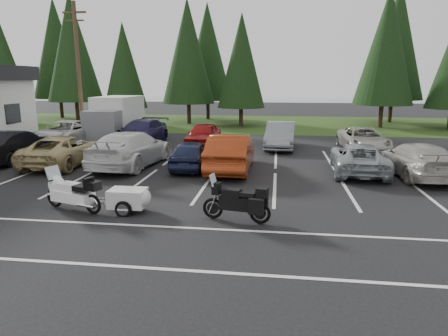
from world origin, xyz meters
TOP-DOWN VIEW (x-y plane):
  - ground at (0.00, 0.00)m, footprint 120.00×120.00m
  - grass_strip at (0.00, 24.00)m, footprint 80.00×16.00m
  - lake_water at (4.00, 55.00)m, footprint 70.00×50.00m
  - utility_pole at (-10.00, 12.00)m, footprint 1.60×0.26m
  - box_truck at (-8.00, 12.50)m, footprint 2.40×5.60m
  - stall_markings at (0.00, 2.00)m, footprint 32.00×16.00m
  - conifer_1 at (-22.00, 21.20)m, footprint 3.96×3.96m
  - conifer_2 at (-16.00, 22.80)m, footprint 5.10×5.10m
  - conifer_3 at (-10.50, 21.40)m, footprint 3.87×3.87m
  - conifer_4 at (-5.00, 22.90)m, footprint 4.80×4.80m
  - conifer_5 at (0.00, 21.60)m, footprint 4.14×4.14m
  - conifer_6 at (12.00, 22.10)m, footprint 4.93×4.93m
  - conifer_back_a at (-20.00, 27.00)m, footprint 5.28×5.28m
  - conifer_back_b at (-4.00, 27.50)m, footprint 4.97×4.97m
  - conifer_back_c at (14.00, 26.80)m, footprint 5.50×5.50m
  - car_near_1 at (-9.96, 4.53)m, footprint 1.78×4.82m
  - car_near_2 at (-6.96, 3.99)m, footprint 2.53×5.24m
  - car_near_3 at (-3.62, 4.15)m, footprint 2.91×5.98m
  - car_near_4 at (-0.69, 3.99)m, footprint 1.73×3.97m
  - car_near_5 at (1.20, 3.85)m, footprint 1.79×5.09m
  - car_near_6 at (6.83, 4.12)m, footprint 2.52×4.92m
  - car_near_7 at (9.15, 3.78)m, footprint 2.45×5.15m
  - car_far_0 at (-10.02, 9.72)m, footprint 2.70×5.55m
  - car_far_1 at (-5.34, 10.48)m, footprint 2.57×5.51m
  - car_far_2 at (-1.32, 10.43)m, footprint 1.95×4.27m
  - car_far_3 at (3.43, 10.27)m, footprint 1.91×4.83m
  - car_far_4 at (8.16, 9.79)m, footprint 2.54×5.05m
  - touring_motorcycle at (-3.09, -2.46)m, footprint 2.60×1.51m
  - cargo_trailer at (-1.31, -2.39)m, footprint 1.64×0.94m
  - adventure_motorcycle at (2.11, -2.75)m, footprint 2.39×1.20m

SIDE VIEW (x-z plane):
  - ground at x=0.00m, z-range 0.00..0.00m
  - lake_water at x=4.00m, z-range -0.01..0.01m
  - stall_markings at x=0.00m, z-range 0.00..0.01m
  - grass_strip at x=0.00m, z-range 0.00..0.01m
  - cargo_trailer at x=-1.31m, z-range 0.00..0.75m
  - car_near_6 at x=6.83m, z-range 0.00..1.33m
  - car_near_4 at x=-0.69m, z-range 0.00..1.33m
  - car_far_4 at x=8.16m, z-range 0.00..1.37m
  - touring_motorcycle at x=-3.09m, z-range 0.00..1.38m
  - adventure_motorcycle at x=2.11m, z-range 0.00..1.39m
  - car_far_2 at x=-1.32m, z-range 0.00..1.42m
  - car_near_2 at x=-6.96m, z-range 0.00..1.44m
  - car_near_7 at x=9.15m, z-range 0.00..1.45m
  - car_far_0 at x=-10.02m, z-range 0.00..1.52m
  - car_far_1 at x=-5.34m, z-range 0.00..1.56m
  - car_far_3 at x=3.43m, z-range 0.00..1.56m
  - car_near_1 at x=-9.96m, z-range 0.00..1.58m
  - car_near_5 at x=1.20m, z-range 0.00..1.67m
  - car_near_3 at x=-3.62m, z-range 0.00..1.68m
  - box_truck at x=-8.00m, z-range 0.00..2.90m
  - utility_pole at x=-10.00m, z-range 0.20..9.20m
  - conifer_3 at x=-10.50m, z-range 0.76..9.78m
  - conifer_1 at x=-22.00m, z-range 0.78..10.00m
  - conifer_5 at x=0.00m, z-range 0.81..10.45m
  - conifer_4 at x=-5.00m, z-range 0.95..12.12m
  - conifer_6 at x=12.00m, z-range 0.97..12.45m
  - conifer_back_b at x=-4.00m, z-range 0.98..12.56m
  - conifer_2 at x=-16.00m, z-range 1.01..12.90m
  - conifer_back_a at x=-20.00m, z-range 1.04..13.34m
  - conifer_back_c at x=14.00m, z-range 1.09..13.90m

